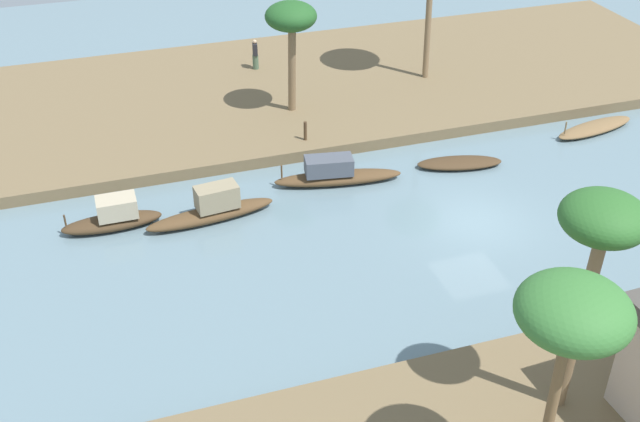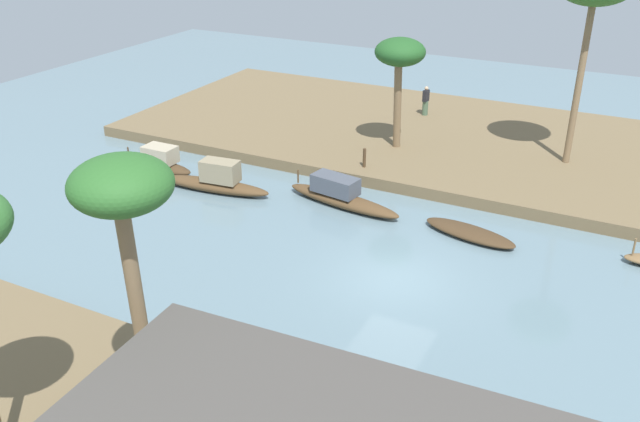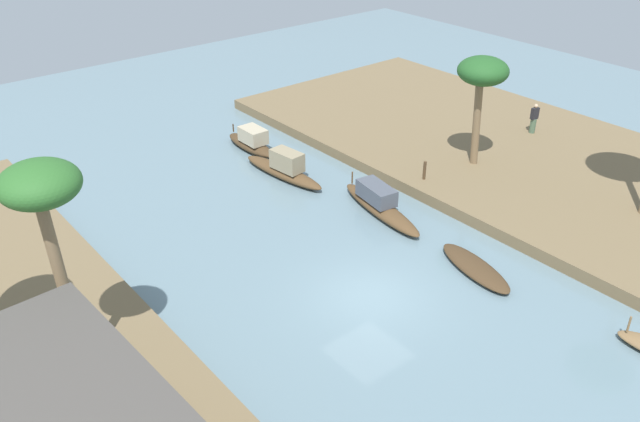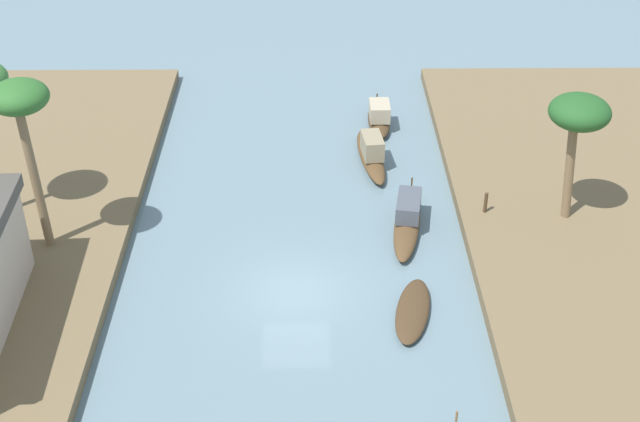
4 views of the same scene
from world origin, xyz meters
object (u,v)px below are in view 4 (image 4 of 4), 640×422
(sampan_upstream_small, at_px, (379,117))
(mooring_post, at_px, (486,202))
(palm_tree_left_far, at_px, (579,116))
(sampan_with_tall_canopy, at_px, (408,218))
(sampan_open_hull, at_px, (413,311))
(sampan_foreground, at_px, (371,153))
(palm_tree_right_tall, at_px, (20,106))

(sampan_upstream_small, height_order, mooring_post, mooring_post)
(mooring_post, distance_m, palm_tree_left_far, 4.92)
(sampan_with_tall_canopy, bearing_deg, sampan_upstream_small, 12.81)
(sampan_open_hull, bearing_deg, sampan_foreground, 16.63)
(sampan_open_hull, height_order, sampan_with_tall_canopy, sampan_with_tall_canopy)
(mooring_post, relative_size, palm_tree_left_far, 0.17)
(palm_tree_right_tall, bearing_deg, sampan_with_tall_canopy, -82.83)
(sampan_open_hull, height_order, sampan_upstream_small, sampan_upstream_small)
(sampan_foreground, bearing_deg, palm_tree_right_tall, 112.60)
(sampan_with_tall_canopy, bearing_deg, mooring_post, -74.81)
(palm_tree_right_tall, bearing_deg, sampan_open_hull, -105.54)
(sampan_with_tall_canopy, distance_m, palm_tree_left_far, 7.49)
(palm_tree_left_far, bearing_deg, sampan_upstream_small, 36.76)
(sampan_foreground, xyz_separation_m, palm_tree_left_far, (-5.24, -7.19, 4.36))
(sampan_open_hull, bearing_deg, sampan_upstream_small, 13.18)
(palm_tree_left_far, bearing_deg, mooring_post, 84.14)
(sampan_open_hull, xyz_separation_m, sampan_with_tall_canopy, (5.43, -0.32, 0.26))
(sampan_upstream_small, distance_m, palm_tree_right_tall, 17.79)
(sampan_foreground, distance_m, palm_tree_left_far, 9.90)
(sampan_foreground, bearing_deg, sampan_upstream_small, -15.74)
(palm_tree_right_tall, bearing_deg, sampan_upstream_small, -51.19)
(sampan_open_hull, height_order, palm_tree_right_tall, palm_tree_right_tall)
(sampan_foreground, bearing_deg, mooring_post, -145.98)
(sampan_with_tall_canopy, xyz_separation_m, palm_tree_right_tall, (-1.72, 13.67, 5.73))
(sampan_with_tall_canopy, relative_size, palm_tree_left_far, 1.03)
(sampan_upstream_small, height_order, palm_tree_right_tall, palm_tree_right_tall)
(sampan_with_tall_canopy, distance_m, mooring_post, 3.13)
(palm_tree_right_tall, bearing_deg, mooring_post, -83.07)
(sampan_open_hull, relative_size, sampan_upstream_small, 1.03)
(sampan_with_tall_canopy, height_order, palm_tree_left_far, palm_tree_left_far)
(sampan_foreground, distance_m, palm_tree_right_tall, 15.43)
(sampan_upstream_small, relative_size, palm_tree_right_tall, 0.56)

